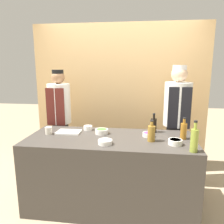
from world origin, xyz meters
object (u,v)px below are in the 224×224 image
(sauce_bowl_red, at_px, (175,142))
(chef_right, at_px, (176,122))
(bottle_oil, at_px, (194,140))
(chef_left, at_px, (60,120))
(sauce_bowl_green, at_px, (102,131))
(sauce_bowl_purple, at_px, (148,134))
(sauce_bowl_brown, at_px, (88,128))
(sauce_bowl_white, at_px, (105,142))
(bottle_vinegar, at_px, (151,133))
(cup_cream, at_px, (49,131))
(bottle_amber, at_px, (184,131))
(bottle_soy, at_px, (154,125))
(cutting_board, at_px, (69,132))

(sauce_bowl_red, distance_m, chef_right, 0.80)
(bottle_oil, xyz_separation_m, chef_left, (-1.76, 0.98, -0.10))
(sauce_bowl_green, xyz_separation_m, chef_right, (1.00, 0.51, 0.02))
(sauce_bowl_purple, height_order, chef_left, chef_left)
(sauce_bowl_purple, relative_size, sauce_bowl_brown, 1.20)
(sauce_bowl_white, distance_m, bottle_vinegar, 0.54)
(sauce_bowl_purple, relative_size, cup_cream, 1.51)
(sauce_bowl_white, bearing_deg, bottle_amber, 18.56)
(sauce_bowl_white, height_order, sauce_bowl_green, sauce_bowl_green)
(sauce_bowl_purple, relative_size, bottle_soy, 0.55)
(bottle_oil, bearing_deg, chef_left, 150.87)
(sauce_bowl_purple, distance_m, sauce_bowl_green, 0.59)
(bottle_amber, distance_m, chef_left, 1.83)
(bottle_soy, distance_m, chef_left, 1.45)
(chef_left, bearing_deg, cup_cream, -82.49)
(bottle_soy, bearing_deg, chef_left, 165.63)
(sauce_bowl_white, height_order, bottle_oil, bottle_oil)
(sauce_bowl_green, relative_size, cup_cream, 1.79)
(cutting_board, height_order, bottle_amber, bottle_amber)
(chef_right, bearing_deg, sauce_bowl_red, -99.49)
(sauce_bowl_white, distance_m, bottle_amber, 0.94)
(sauce_bowl_white, bearing_deg, chef_right, 44.52)
(chef_right, bearing_deg, chef_left, -180.00)
(sauce_bowl_green, bearing_deg, sauce_bowl_brown, 146.46)
(bottle_vinegar, distance_m, chef_left, 1.53)
(bottle_soy, distance_m, chef_right, 0.50)
(bottle_oil, height_order, chef_right, chef_right)
(bottle_amber, height_order, cup_cream, bottle_amber)
(chef_left, bearing_deg, cutting_board, -59.22)
(sauce_bowl_brown, distance_m, sauce_bowl_red, 1.16)
(sauce_bowl_purple, height_order, chef_right, chef_right)
(sauce_bowl_red, distance_m, bottle_oil, 0.26)
(sauce_bowl_white, relative_size, bottle_oil, 0.48)
(sauce_bowl_purple, height_order, sauce_bowl_red, sauce_bowl_red)
(cutting_board, relative_size, chef_left, 0.18)
(cutting_board, relative_size, bottle_soy, 1.19)
(chef_right, bearing_deg, bottle_soy, -133.76)
(sauce_bowl_white, xyz_separation_m, bottle_oil, (0.91, -0.10, 0.10))
(sauce_bowl_green, xyz_separation_m, cutting_board, (-0.43, -0.02, -0.02))
(cup_cream, distance_m, chef_right, 1.77)
(bottle_soy, bearing_deg, sauce_bowl_green, -167.16)
(sauce_bowl_red, relative_size, bottle_amber, 0.58)
(chef_left, bearing_deg, bottle_vinegar, -27.81)
(bottle_oil, bearing_deg, sauce_bowl_red, 128.88)
(cup_cream, bearing_deg, bottle_soy, 10.90)
(sauce_bowl_brown, bearing_deg, bottle_soy, 0.61)
(sauce_bowl_white, distance_m, chef_right, 1.26)
(sauce_bowl_brown, height_order, cutting_board, sauce_bowl_brown)
(sauce_bowl_white, xyz_separation_m, chef_right, (0.90, 0.88, 0.03))
(sauce_bowl_green, xyz_separation_m, cup_cream, (-0.66, -0.10, 0.01))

